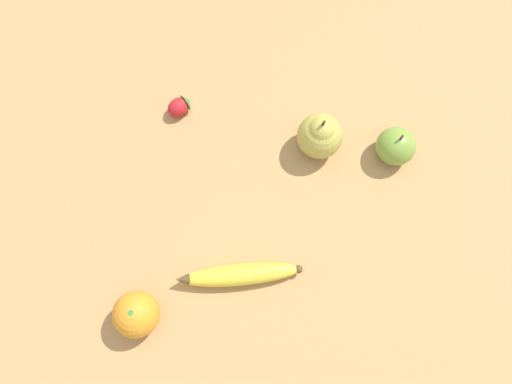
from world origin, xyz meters
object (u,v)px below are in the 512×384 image
banana (239,275)px  orange (136,314)px  pear (320,135)px  strawberry (180,106)px  apple (396,146)px

banana → orange: (-0.09, 0.15, 0.02)m
orange → pear: bearing=-34.3°
banana → strawberry: bearing=-75.4°
orange → strawberry: 0.38m
apple → orange: bearing=133.9°
banana → apple: bearing=-146.1°
banana → pear: (0.26, -0.10, 0.03)m
pear → strawberry: 0.26m
pear → strawberry: size_ratio=1.80×
strawberry → apple: bearing=-49.5°
orange → banana: bearing=-57.6°
apple → banana: bearing=139.6°
banana → orange: size_ratio=2.80×
orange → apple: apple is taller
orange → pear: 0.43m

